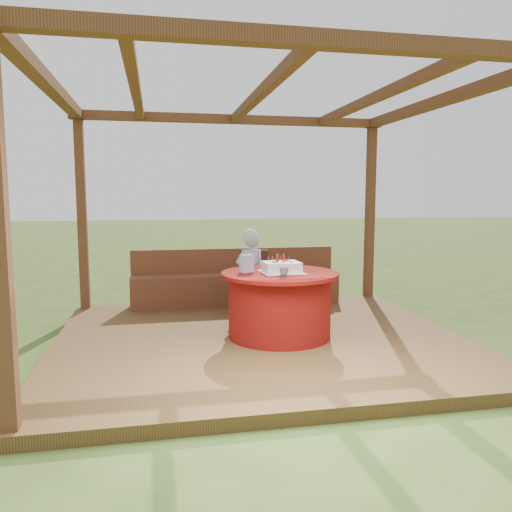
% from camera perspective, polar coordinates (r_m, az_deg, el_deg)
% --- Properties ---
extents(ground, '(60.00, 60.00, 0.00)m').
position_cam_1_polar(ground, '(5.74, 0.50, -10.26)').
color(ground, '#36501A').
rests_on(ground, ground).
extents(deck, '(4.50, 4.00, 0.12)m').
position_cam_1_polar(deck, '(5.72, 0.50, -9.69)').
color(deck, brown).
rests_on(deck, ground).
extents(pergola, '(4.50, 4.00, 2.72)m').
position_cam_1_polar(pergola, '(5.53, 0.53, 14.32)').
color(pergola, brown).
rests_on(pergola, deck).
extents(bench, '(3.00, 0.42, 0.80)m').
position_cam_1_polar(bench, '(7.29, -2.28, -3.43)').
color(bench, brown).
rests_on(bench, deck).
extents(table, '(1.30, 1.30, 0.73)m').
position_cam_1_polar(table, '(5.61, 2.70, -5.50)').
color(table, maroon).
rests_on(table, deck).
extents(chair, '(0.49, 0.49, 0.84)m').
position_cam_1_polar(chair, '(6.73, -0.32, -2.67)').
color(chair, '#3C2213').
rests_on(chair, deck).
extents(elderly_woman, '(0.47, 0.38, 1.15)m').
position_cam_1_polar(elderly_woman, '(6.48, -0.66, -1.82)').
color(elderly_woman, '#9ABBE4').
rests_on(elderly_woman, deck).
extents(birthday_cake, '(0.47, 0.47, 0.19)m').
position_cam_1_polar(birthday_cake, '(5.53, 2.93, -1.27)').
color(birthday_cake, white).
rests_on(birthday_cake, table).
extents(gift_bag, '(0.16, 0.13, 0.20)m').
position_cam_1_polar(gift_bag, '(5.53, -1.06, -0.85)').
color(gift_bag, '#EF9BD4').
rests_on(gift_bag, table).
extents(drinking_glass, '(0.12, 0.12, 0.09)m').
position_cam_1_polar(drinking_glass, '(5.23, 3.21, -1.88)').
color(drinking_glass, silver).
rests_on(drinking_glass, table).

